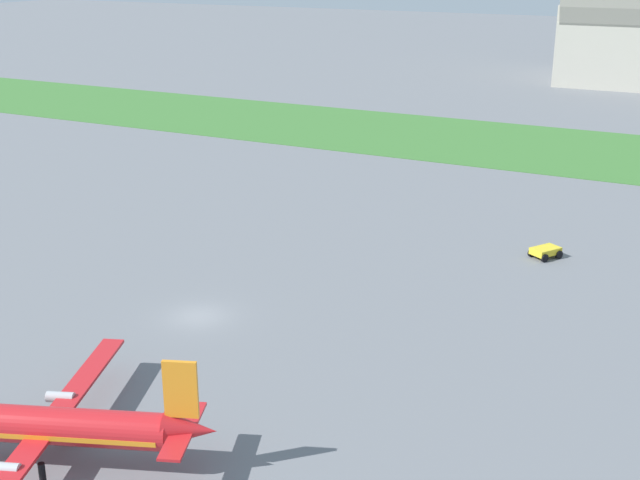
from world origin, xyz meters
TOP-DOWN VIEW (x-y plane):
  - ground_plane at (0.00, 0.00)m, footprint 600.00×600.00m
  - grass_taxiway_strip at (0.00, 65.04)m, footprint 360.00×28.00m
  - airplane_foreground_turboprop at (3.60, -18.48)m, footprint 17.13×19.78m
  - baggage_cart_near_gate at (19.28, 23.33)m, footprint 2.75×2.95m

SIDE VIEW (x-z plane):
  - ground_plane at x=0.00m, z-range 0.00..0.00m
  - grass_taxiway_strip at x=0.00m, z-range 0.00..0.08m
  - baggage_cart_near_gate at x=19.28m, z-range 0.12..1.02m
  - airplane_foreground_turboprop at x=3.60m, z-range -0.83..5.37m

